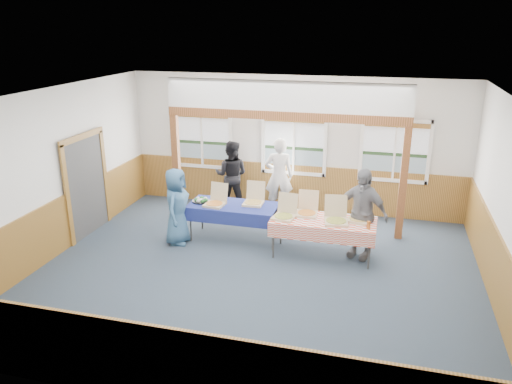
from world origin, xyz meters
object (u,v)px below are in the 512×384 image
(table_right, at_px, (323,222))
(person_grey, at_px, (361,213))
(woman_white, at_px, (279,176))
(man_blue, at_px, (177,206))
(woman_black, at_px, (231,175))
(table_left, at_px, (235,207))

(table_right, xyz_separation_m, person_grey, (0.69, 0.16, 0.19))
(table_right, bearing_deg, woman_white, 110.46)
(man_blue, relative_size, person_grey, 0.89)
(woman_white, height_order, woman_black, woman_white)
(table_left, distance_m, table_right, 1.90)
(woman_white, distance_m, person_grey, 2.78)
(woman_black, bearing_deg, person_grey, 146.22)
(table_left, xyz_separation_m, woman_black, (-0.63, 1.73, 0.14))
(table_right, bearing_deg, man_blue, 170.47)
(woman_white, bearing_deg, person_grey, 124.13)
(table_right, xyz_separation_m, woman_white, (-1.33, 2.07, 0.21))
(woman_black, distance_m, person_grey, 3.72)
(table_right, distance_m, person_grey, 0.74)
(table_left, height_order, person_grey, person_grey)
(table_right, bearing_deg, person_grey, 1.14)
(man_blue, bearing_deg, woman_white, -39.92)
(table_right, relative_size, woman_white, 1.16)
(table_right, relative_size, woman_black, 1.26)
(woman_black, height_order, person_grey, person_grey)
(woman_white, bearing_deg, table_right, 110.14)
(woman_white, height_order, man_blue, woman_white)
(man_blue, bearing_deg, woman_black, -15.34)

